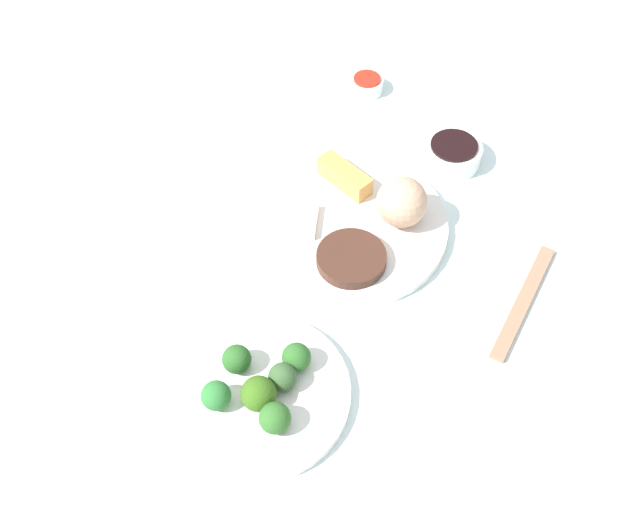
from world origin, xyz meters
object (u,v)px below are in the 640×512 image
sauce_ramekin_sweet_and_sour (367,85)px  soy_sauce_bowl (453,154)px  chopsticks_pair (523,301)px  main_plate (347,224)px  broccoli_plate (258,393)px

sauce_ramekin_sweet_and_sour → soy_sauce_bowl: bearing=-157.5°
soy_sauce_bowl → chopsticks_pair: size_ratio=0.43×
main_plate → broccoli_plate: (-0.24, 0.18, -0.00)m
main_plate → chopsticks_pair: (-0.19, -0.20, -0.00)m
main_plate → sauce_ramekin_sweet_and_sour: (0.30, -0.11, 0.00)m
broccoli_plate → sauce_ramekin_sweet_and_sour: bearing=-28.5°
broccoli_plate → sauce_ramekin_sweet_and_sour: size_ratio=4.10×
sauce_ramekin_sweet_and_sour → chopsticks_pair: 0.50m
main_plate → chopsticks_pair: bearing=-133.3°
broccoli_plate → chopsticks_pair: bearing=-81.8°
broccoli_plate → sauce_ramekin_sweet_and_sour: (0.54, -0.30, 0.00)m
main_plate → sauce_ramekin_sweet_and_sour: size_ratio=5.23×
main_plate → chopsticks_pair: 0.28m
soy_sauce_bowl → sauce_ramekin_sweet_and_sour: size_ratio=1.60×
broccoli_plate → soy_sauce_bowl: bearing=-48.1°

